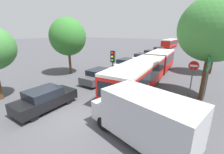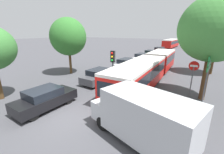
% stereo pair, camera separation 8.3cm
% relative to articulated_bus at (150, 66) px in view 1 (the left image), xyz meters
% --- Properties ---
extents(ground_plane, '(200.00, 200.00, 0.00)m').
position_rel_articulated_bus_xyz_m(ground_plane, '(-2.07, -9.55, -1.38)').
color(ground_plane, '#47474C').
extents(articulated_bus, '(2.54, 16.16, 2.40)m').
position_rel_articulated_bus_xyz_m(articulated_bus, '(0.00, 0.00, 0.00)').
color(articulated_bus, red).
rests_on(articulated_bus, ground).
extents(city_bus_rear, '(3.22, 11.77, 2.51)m').
position_rel_articulated_bus_xyz_m(city_bus_rear, '(-3.87, 35.54, 0.07)').
color(city_bus_rear, red).
rests_on(city_bus_rear, ground).
extents(queued_car_black, '(1.94, 4.07, 1.38)m').
position_rel_articulated_bus_xyz_m(queued_car_black, '(-4.07, -9.56, -0.69)').
color(queued_car_black, black).
rests_on(queued_car_black, ground).
extents(queued_car_graphite, '(1.96, 4.10, 1.39)m').
position_rel_articulated_bus_xyz_m(queued_car_graphite, '(-3.96, -3.55, -0.68)').
color(queued_car_graphite, '#47474C').
rests_on(queued_car_graphite, ground).
extents(queued_car_silver, '(2.12, 4.43, 1.50)m').
position_rel_articulated_bus_xyz_m(queued_car_silver, '(-3.78, 2.46, -0.62)').
color(queued_car_silver, '#B7BABF').
rests_on(queued_car_silver, ground).
extents(queued_car_white, '(2.08, 4.34, 1.47)m').
position_rel_articulated_bus_xyz_m(queued_car_white, '(-3.74, 8.31, -0.64)').
color(queued_car_white, white).
rests_on(queued_car_white, ground).
extents(queued_car_green, '(1.96, 4.09, 1.38)m').
position_rel_articulated_bus_xyz_m(queued_car_green, '(-4.09, 14.15, -0.68)').
color(queued_car_green, '#236638').
rests_on(queued_car_green, ground).
extents(queued_car_red, '(2.09, 4.37, 1.48)m').
position_rel_articulated_bus_xyz_m(queued_car_red, '(-3.73, 20.01, -0.63)').
color(queued_car_red, '#B21E19').
rests_on(queued_car_red, ground).
extents(white_van, '(5.35, 3.34, 2.31)m').
position_rel_articulated_bus_xyz_m(white_van, '(2.43, -9.29, -0.14)').
color(white_van, '#B7BABF').
rests_on(white_van, ground).
extents(traffic_light, '(0.32, 0.36, 3.40)m').
position_rel_articulated_bus_xyz_m(traffic_light, '(-1.74, -4.78, 1.11)').
color(traffic_light, '#56595E').
rests_on(traffic_light, ground).
extents(no_entry_sign, '(0.70, 0.08, 2.82)m').
position_rel_articulated_bus_xyz_m(no_entry_sign, '(3.98, -2.89, 0.49)').
color(no_entry_sign, '#56595E').
rests_on(no_entry_sign, ground).
extents(direction_sign_post, '(0.28, 1.39, 3.60)m').
position_rel_articulated_bus_xyz_m(direction_sign_post, '(4.83, -3.90, 1.18)').
color(direction_sign_post, '#56595E').
rests_on(direction_sign_post, ground).
extents(tree_left_mid, '(4.03, 4.03, 6.38)m').
position_rel_articulated_bus_xyz_m(tree_left_mid, '(-8.95, -2.38, 2.79)').
color(tree_left_mid, '#51381E').
rests_on(tree_left_mid, ground).
extents(tree_right_near, '(4.55, 4.55, 7.21)m').
position_rel_articulated_bus_xyz_m(tree_right_near, '(4.83, -2.87, 3.52)').
color(tree_right_near, '#51381E').
rests_on(tree_right_near, ground).
extents(tree_right_mid, '(4.16, 4.16, 7.13)m').
position_rel_articulated_bus_xyz_m(tree_right_mid, '(5.75, 5.78, 3.41)').
color(tree_right_mid, '#51381E').
rests_on(tree_right_mid, ground).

